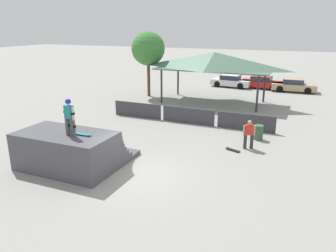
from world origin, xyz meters
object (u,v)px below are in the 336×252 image
Objects in this scene: bystander_walking at (249,133)px; skateboard_on_deck at (83,134)px; tree_beside_pavilion at (148,49)px; parked_car_white at (231,81)px; parked_car_tan at (294,86)px; skateboard_on_ground at (232,150)px; trash_bin at (258,132)px; skater_on_deck at (69,115)px; parked_car_red at (262,83)px.

skateboard_on_deck is at bearing 23.40° from bystander_walking.
parked_car_white is at bearing 52.12° from tree_beside_pavilion.
skateboard_on_ground is at bearing -98.70° from parked_car_tan.
tree_beside_pavilion is 14.58m from trash_bin.
trash_bin is at bearing -36.89° from tree_beside_pavilion.
skater_on_deck is 1.92× the size of trash_bin.
skater_on_deck is at bearing -95.50° from parked_car_red.
skateboard_on_deck reaches higher than parked_car_white.
skater_on_deck is 0.28× the size of tree_beside_pavilion.
parked_car_red is (4.19, 24.07, -1.17)m from skateboard_on_deck.
parked_car_red is (9.07, 8.11, -3.67)m from tree_beside_pavilion.
skateboard_on_deck is at bearing -86.98° from parked_car_white.
parked_car_red is (-1.92, 18.25, -0.27)m from bystander_walking.
tree_beside_pavilion is (-4.40, 16.19, 1.62)m from skater_on_deck.
parked_car_red is at bearing 97.51° from trash_bin.
skateboard_on_ground is 0.96× the size of trash_bin.
skateboard_on_deck reaches higher than parked_car_red.
tree_beside_pavilion is at bearing -122.32° from parked_car_white.
parked_car_red is (-2.18, 16.55, 0.18)m from trash_bin.
skateboard_on_deck is 24.46m from parked_car_red.
bystander_walking is 18.47m from parked_car_white.
skateboard_on_deck is at bearing 62.93° from skateboard_on_ground.
tree_beside_pavilion is at bearing -62.88° from bystander_walking.
bystander_walking is at bearing 55.19° from skater_on_deck.
trash_bin is (0.26, 1.70, -0.45)m from bystander_walking.
tree_beside_pavilion is (-4.87, 15.96, 2.50)m from skateboard_on_deck.
skater_on_deck reaches higher than parked_car_tan.
trash_bin is (6.38, 7.52, -1.35)m from skateboard_on_deck.
tree_beside_pavilion is at bearing 105.96° from skateboard_on_deck.
tree_beside_pavilion is (-10.31, 10.79, 4.22)m from skateboard_on_ground.
skateboard_on_deck is 0.19× the size of parked_car_tan.
parked_car_white and parked_car_tan have the same top height.
skateboard_on_deck reaches higher than parked_car_tan.
bystander_walking is 17.66m from parked_car_tan.
parked_car_red is (3.14, 0.49, 0.00)m from parked_car_white.
skater_on_deck reaches higher than skateboard_on_ground.
bystander_walking reaches higher than parked_car_red.
trash_bin is at bearing -66.09° from parked_car_white.
skateboard_on_deck is 0.19× the size of parked_car_red.
skateboard_on_deck is at bearing -110.13° from parked_car_tan.
parked_car_tan is (7.81, 23.66, -2.05)m from skater_on_deck.
parked_car_white is (1.05, 23.58, -1.17)m from skateboard_on_deck.
tree_beside_pavilion reaches higher than skateboard_on_deck.
bystander_walking is at bearing -42.71° from tree_beside_pavilion.
skateboard_on_deck reaches higher than skateboard_on_ground.
parked_car_red is at bearing 41.80° from tree_beside_pavilion.
parked_car_red is 3.21m from parked_car_tan.
skater_on_deck reaches higher than skateboard_on_deck.
parked_car_red is (4.66, 24.30, -2.05)m from skater_on_deck.
skateboard_on_deck is at bearing -73.02° from tree_beside_pavilion.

